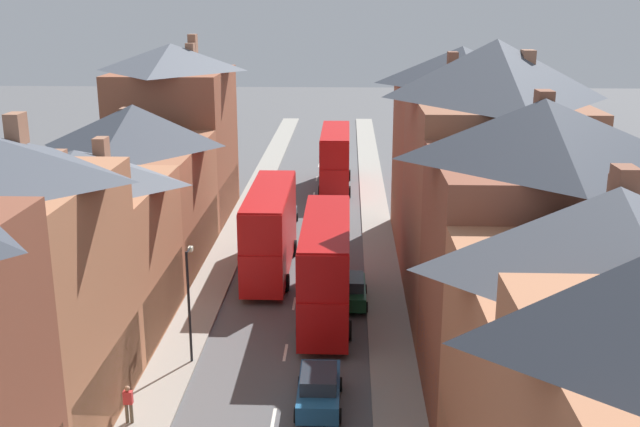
% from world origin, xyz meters
% --- Properties ---
extents(pavement_left, '(2.20, 104.00, 0.14)m').
position_xyz_m(pavement_left, '(-5.10, 38.00, 0.07)').
color(pavement_left, gray).
rests_on(pavement_left, ground).
extents(pavement_right, '(2.20, 104.00, 0.14)m').
position_xyz_m(pavement_right, '(5.10, 38.00, 0.07)').
color(pavement_right, gray).
rests_on(pavement_right, ground).
extents(centre_line_dashes, '(0.14, 97.80, 0.01)m').
position_xyz_m(centre_line_dashes, '(0.00, 36.00, 0.01)').
color(centre_line_dashes, silver).
rests_on(centre_line_dashes, ground).
extents(terrace_row_left, '(8.00, 57.84, 13.76)m').
position_xyz_m(terrace_row_left, '(-10.18, 17.11, 5.84)').
color(terrace_row_left, '#B2704C').
rests_on(terrace_row_left, ground).
extents(terrace_row_right, '(8.00, 53.82, 14.42)m').
position_xyz_m(terrace_row_right, '(10.19, 14.02, 6.56)').
color(terrace_row_right, '#935138').
rests_on(terrace_row_right, ground).
extents(double_decker_bus_lead, '(2.74, 10.80, 5.30)m').
position_xyz_m(double_decker_bus_lead, '(1.79, 22.52, 2.82)').
color(double_decker_bus_lead, '#B70F0F').
rests_on(double_decker_bus_lead, ground).
extents(double_decker_bus_mid_street, '(2.74, 10.80, 5.30)m').
position_xyz_m(double_decker_bus_mid_street, '(-1.81, 28.93, 2.82)').
color(double_decker_bus_mid_street, red).
rests_on(double_decker_bus_mid_street, ground).
extents(double_decker_bus_far_approaching, '(2.74, 10.80, 5.30)m').
position_xyz_m(double_decker_bus_far_approaching, '(1.79, 50.22, 2.82)').
color(double_decker_bus_far_approaching, red).
rests_on(double_decker_bus_far_approaching, ground).
extents(car_parked_left_a, '(1.90, 4.08, 1.62)m').
position_xyz_m(car_parked_left_a, '(-1.80, 38.74, 0.82)').
color(car_parked_left_a, '#4C515B').
rests_on(car_parked_left_a, ground).
extents(car_parked_right_a, '(1.90, 4.11, 1.65)m').
position_xyz_m(car_parked_right_a, '(3.10, 24.10, 0.83)').
color(car_parked_right_a, '#144728').
rests_on(car_parked_right_a, ground).
extents(car_mid_black, '(1.90, 3.98, 1.67)m').
position_xyz_m(car_mid_black, '(1.80, 61.82, 0.84)').
color(car_mid_black, silver).
rests_on(car_mid_black, ground).
extents(car_parked_left_b, '(1.90, 4.11, 1.68)m').
position_xyz_m(car_parked_left_b, '(1.80, 13.14, 0.84)').
color(car_parked_left_b, '#236093').
rests_on(car_parked_left_b, ground).
extents(pedestrian_near_right, '(0.36, 0.22, 1.61)m').
position_xyz_m(pedestrian_near_right, '(-5.64, 11.41, 1.03)').
color(pedestrian_near_right, brown).
rests_on(pedestrian_near_right, pavement_left).
extents(street_lamp, '(0.20, 1.12, 5.50)m').
position_xyz_m(street_lamp, '(-4.25, 16.86, 3.24)').
color(street_lamp, black).
rests_on(street_lamp, ground).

